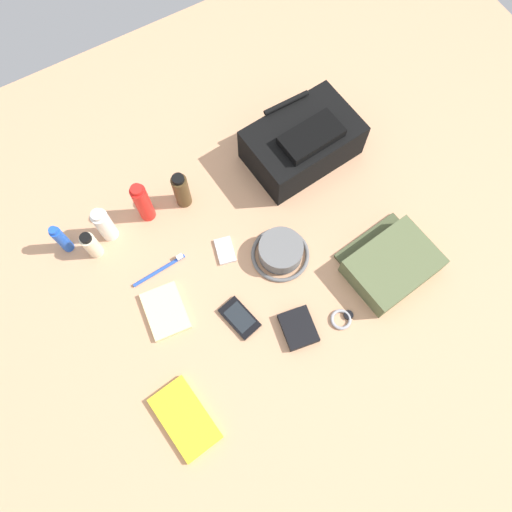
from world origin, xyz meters
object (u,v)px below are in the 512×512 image
object	(u,v)px
paperback_novel	(185,419)
toothbrush	(162,269)
deodorant_spray	(61,239)
wristwatch	(342,319)
cell_phone	(240,318)
backpack	(302,142)
notepad	(165,311)
wallet	(298,329)
sunscreen_spray	(143,203)
media_player	(225,251)
bucket_hat	(281,252)
cologne_bottle	(181,190)
lotion_bottle	(91,245)
toiletry_pouch	(391,264)
toothpaste_tube	(104,225)

from	to	relation	value
paperback_novel	toothbrush	size ratio (longest dim) A/B	1.21
deodorant_spray	wristwatch	distance (m)	0.86
paperback_novel	cell_phone	world-z (taller)	paperback_novel
deodorant_spray	wristwatch	xyz separation A→B (m)	(0.60, -0.61, -0.06)
backpack	notepad	distance (m)	0.68
wristwatch	wallet	size ratio (longest dim) A/B	0.65
sunscreen_spray	media_player	size ratio (longest dim) A/B	1.83
bucket_hat	backpack	bearing A→B (deg)	48.28
cologne_bottle	wallet	xyz separation A→B (m)	(0.09, -0.53, -0.06)
deodorant_spray	cell_phone	world-z (taller)	deodorant_spray
deodorant_spray	lotion_bottle	distance (m)	0.09
backpack	wristwatch	world-z (taller)	backpack
wallet	paperback_novel	bearing A→B (deg)	-161.55
bucket_hat	wristwatch	size ratio (longest dim) A/B	2.52
paperback_novel	deodorant_spray	bearing A→B (deg)	97.35
sunscreen_spray	cell_phone	bearing A→B (deg)	-78.87
cologne_bottle	cell_phone	xyz separation A→B (m)	(-0.03, -0.42, -0.06)
toiletry_pouch	bucket_hat	world-z (taller)	toiletry_pouch
toothbrush	notepad	xyz separation A→B (m)	(-0.05, -0.12, 0.00)
deodorant_spray	notepad	world-z (taller)	deodorant_spray
cologne_bottle	wallet	bearing A→B (deg)	-80.07
paperback_novel	sunscreen_spray	bearing A→B (deg)	73.52
sunscreen_spray	wallet	distance (m)	0.59
backpack	toothbrush	world-z (taller)	backpack
backpack	toothbrush	distance (m)	0.59
toothbrush	cell_phone	bearing A→B (deg)	-62.82
toothpaste_tube	media_player	bearing A→B (deg)	-39.14
toothpaste_tube	wallet	distance (m)	0.65
bucket_hat	paperback_novel	bearing A→B (deg)	-149.20
sunscreen_spray	media_player	xyz separation A→B (m)	(0.15, -0.23, -0.08)
toiletry_pouch	paperback_novel	distance (m)	0.74
toothpaste_tube	toothbrush	size ratio (longest dim) A/B	0.83
lotion_bottle	wallet	bearing A→B (deg)	-51.71
cell_phone	cologne_bottle	bearing A→B (deg)	85.25
media_player	lotion_bottle	bearing A→B (deg)	150.18
lotion_bottle	cologne_bottle	distance (m)	0.31
wallet	cologne_bottle	bearing A→B (deg)	110.14
toothpaste_tube	sunscreen_spray	xyz separation A→B (m)	(0.13, 0.00, 0.01)
wallet	lotion_bottle	bearing A→B (deg)	138.50
toothpaste_tube	paperback_novel	world-z (taller)	toothpaste_tube
deodorant_spray	sunscreen_spray	xyz separation A→B (m)	(0.26, -0.02, 0.02)
toothbrush	toothpaste_tube	bearing A→B (deg)	115.42
toiletry_pouch	cell_phone	xyz separation A→B (m)	(-0.47, 0.09, -0.03)
wallet	deodorant_spray	bearing A→B (deg)	139.95
lotion_bottle	wristwatch	world-z (taller)	lotion_bottle
lotion_bottle	notepad	size ratio (longest dim) A/B	0.77
toiletry_pouch	notepad	bearing A→B (deg)	161.45
wristwatch	toothbrush	size ratio (longest dim) A/B	0.40
toothpaste_tube	paperback_novel	bearing A→B (deg)	-94.61
wristwatch	toothbrush	distance (m)	0.55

